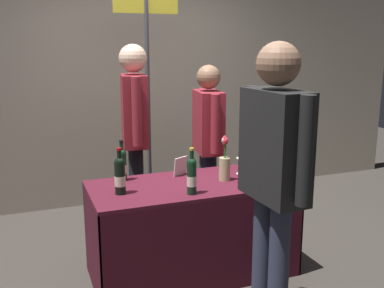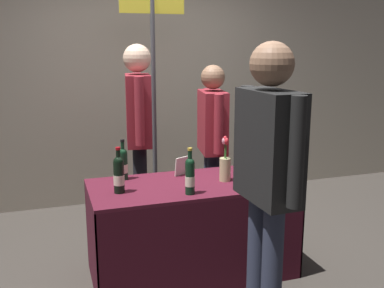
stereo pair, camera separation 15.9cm
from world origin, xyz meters
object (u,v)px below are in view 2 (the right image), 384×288
at_px(featured_wine_bottle, 119,174).
at_px(wine_glass_near_vendor, 242,163).
at_px(tasting_table, 192,211).
at_px(flower_vase, 225,166).
at_px(vendor_presenter, 139,125).
at_px(display_bottle_0, 245,169).
at_px(taster_foreground_right, 268,167).
at_px(wine_glass_mid, 249,169).
at_px(booth_signpost, 154,86).

relative_size(featured_wine_bottle, wine_glass_near_vendor, 2.48).
distance_m(tasting_table, featured_wine_bottle, 0.66).
xyz_separation_m(flower_vase, vendor_presenter, (-0.49, 0.80, 0.21)).
bearing_deg(display_bottle_0, taster_foreground_right, -105.42).
relative_size(wine_glass_mid, vendor_presenter, 0.08).
xyz_separation_m(flower_vase, booth_signpost, (-0.26, 1.22, 0.51)).
distance_m(flower_vase, taster_foreground_right, 0.89).
relative_size(featured_wine_bottle, flower_vase, 0.93).
relative_size(display_bottle_0, flower_vase, 0.85).
bearing_deg(booth_signpost, featured_wine_bottle, -113.95).
bearing_deg(featured_wine_bottle, wine_glass_mid, -1.75).
bearing_deg(tasting_table, featured_wine_bottle, -174.54).
bearing_deg(wine_glass_near_vendor, featured_wine_bottle, -172.18).
bearing_deg(vendor_presenter, flower_vase, 40.77).
bearing_deg(featured_wine_bottle, tasting_table, 5.46).
bearing_deg(flower_vase, wine_glass_mid, -18.75).
height_order(flower_vase, vendor_presenter, vendor_presenter).
height_order(wine_glass_mid, booth_signpost, booth_signpost).
bearing_deg(featured_wine_bottle, vendor_presenter, 69.21).
bearing_deg(wine_glass_mid, booth_signpost, 108.51).
relative_size(vendor_presenter, booth_signpost, 0.79).
bearing_deg(flower_vase, booth_signpost, 101.88).
xyz_separation_m(featured_wine_bottle, wine_glass_mid, (0.98, -0.03, -0.04)).
bearing_deg(flower_vase, wine_glass_near_vendor, 29.43).
relative_size(display_bottle_0, wine_glass_near_vendor, 2.25).
bearing_deg(featured_wine_bottle, flower_vase, 1.99).
relative_size(featured_wine_bottle, booth_signpost, 0.15).
bearing_deg(vendor_presenter, taster_foreground_right, 22.58).
xyz_separation_m(tasting_table, wine_glass_near_vendor, (0.45, 0.08, 0.32)).
relative_size(tasting_table, featured_wine_bottle, 4.66).
distance_m(wine_glass_mid, booth_signpost, 1.45).
xyz_separation_m(featured_wine_bottle, display_bottle_0, (0.91, -0.12, -0.01)).
xyz_separation_m(wine_glass_mid, vendor_presenter, (-0.67, 0.86, 0.23)).
height_order(display_bottle_0, wine_glass_mid, display_bottle_0).
xyz_separation_m(wine_glass_mid, booth_signpost, (-0.43, 1.28, 0.53)).
distance_m(display_bottle_0, vendor_presenter, 1.14).
distance_m(tasting_table, booth_signpost, 1.47).
bearing_deg(wine_glass_near_vendor, display_bottle_0, -110.12).
distance_m(flower_vase, vendor_presenter, 0.96).
xyz_separation_m(display_bottle_0, vendor_presenter, (-0.59, 0.95, 0.20)).
bearing_deg(vendor_presenter, display_bottle_0, 40.97).
relative_size(featured_wine_bottle, wine_glass_mid, 2.48).
bearing_deg(vendor_presenter, tasting_table, 26.18).
bearing_deg(wine_glass_mid, flower_vase, 161.25).
distance_m(display_bottle_0, wine_glass_near_vendor, 0.28).
bearing_deg(taster_foreground_right, wine_glass_mid, -20.99).
height_order(featured_wine_bottle, vendor_presenter, vendor_presenter).
bearing_deg(taster_foreground_right, flower_vase, -8.94).
bearing_deg(display_bottle_0, vendor_presenter, 121.89).
distance_m(wine_glass_near_vendor, taster_foreground_right, 1.04).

